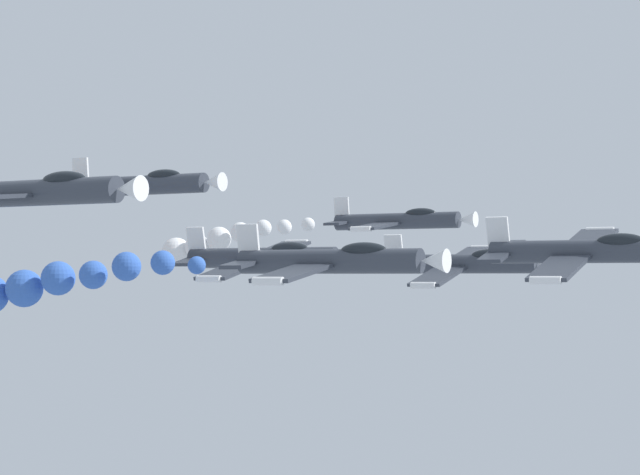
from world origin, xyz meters
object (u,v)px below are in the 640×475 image
Objects in this scene: airplane_left_inner at (464,263)px; airplane_right_inner at (332,261)px; airplane_lead at (587,251)px; airplane_high_slot at (141,185)px; airplane_left_outer at (264,257)px; airplane_right_outer at (399,221)px; airplane_trailing at (34,192)px.

airplane_right_inner is (16.62, 0.32, -0.03)m from airplane_left_inner.
airplane_lead is 12.71m from airplane_left_inner.
airplane_high_slot is at bearing -114.50° from airplane_right_inner.
airplane_lead is at bearing 90.61° from airplane_left_outer.
airplane_lead is 25.68m from airplane_high_slot.
airplane_right_outer reaches higher than airplane_left_outer.
airplane_right_inner is 18.32m from airplane_high_slot.
airplane_lead reaches higher than airplane_left_inner.
airplane_trailing is 1.00× the size of airplane_high_slot.
airplane_right_inner is 1.00× the size of airplane_left_outer.
airplane_trailing is 17.77m from airplane_high_slot.
airplane_left_outer is at bearing -89.39° from airplane_lead.
airplane_right_outer reaches higher than airplane_left_inner.
airplane_high_slot reaches higher than airplane_right_inner.
airplane_left_outer is 17.16m from airplane_trailing.
airplane_high_slot is (18.79, -7.38, 1.44)m from airplane_right_outer.
airplane_lead is at bearing 91.88° from airplane_high_slot.
airplane_left_inner is at bearing 136.91° from airplane_left_outer.
airplane_lead is 1.00× the size of airplane_right_inner.
airplane_trailing is at bearing -3.13° from airplane_left_outer.
airplane_left_inner is at bearing -131.54° from airplane_lead.
airplane_left_outer reaches higher than airplane_left_inner.
airplane_high_slot is at bearing -21.43° from airplane_right_outer.
airplane_right_inner is (8.20, -9.18, -0.50)m from airplane_lead.
airplane_trailing is at bearing -46.14° from airplane_right_inner.
airplane_right_inner is 27.76m from airplane_right_outer.
airplane_right_inner is 13.20m from airplane_trailing.
airplane_right_outer is at bearing -138.38° from airplane_left_inner.
airplane_left_inner is 1.00× the size of airplane_right_inner.
airplane_left_inner is at bearing -178.89° from airplane_right_inner.
airplane_right_inner is 11.59m from airplane_left_outer.
airplane_high_slot reaches higher than airplane_right_outer.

